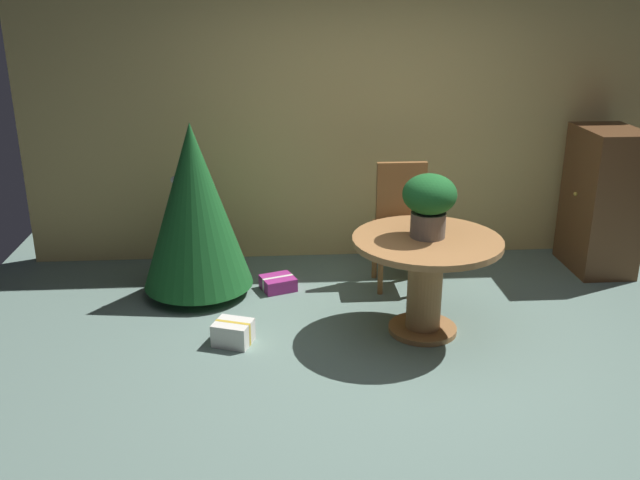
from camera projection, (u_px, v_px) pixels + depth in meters
ground_plane at (402, 371)px, 4.55m from camera, size 6.60×6.60×0.00m
back_wall_panel at (363, 115)px, 6.18m from camera, size 6.00×0.10×2.60m
round_dining_table at (426, 268)px, 4.91m from camera, size 1.05×1.05×0.72m
flower_vase at (429, 200)px, 4.78m from camera, size 0.38×0.38×0.45m
wooden_chair_far at (402, 217)px, 5.75m from camera, size 0.46×0.39×1.02m
holiday_tree at (194, 206)px, 5.47m from camera, size 0.88×0.88×1.41m
gift_box_purple at (278, 283)px, 5.77m from camera, size 0.33×0.31×0.11m
gift_box_cream at (233, 333)px, 4.88m from camera, size 0.31×0.29×0.17m
wooden_cabinet at (602, 200)px, 6.04m from camera, size 0.50×0.69×1.26m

